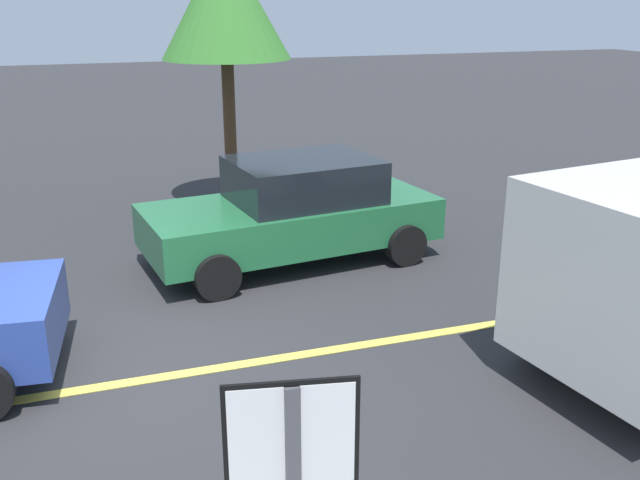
# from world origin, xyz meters

# --- Properties ---
(ground_plane) EXTENTS (80.00, 80.00, 0.00)m
(ground_plane) POSITION_xyz_m (0.00, 0.00, 0.00)
(ground_plane) COLOR #2D2D30
(lane_marking_centre) EXTENTS (28.00, 0.16, 0.01)m
(lane_marking_centre) POSITION_xyz_m (3.00, 0.00, 0.01)
(lane_marking_centre) COLOR #E0D14C
(car_green_crossing) EXTENTS (4.60, 2.51, 1.59)m
(car_green_crossing) POSITION_xyz_m (2.86, 3.03, 0.80)
(car_green_crossing) COLOR #236B3D
(car_green_crossing) RESTS_ON ground_plane
(tree_left_verge) EXTENTS (2.37, 2.37, 4.91)m
(tree_left_verge) POSITION_xyz_m (2.60, 6.40, 3.83)
(tree_left_verge) COLOR #513823
(tree_left_verge) RESTS_ON ground_plane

